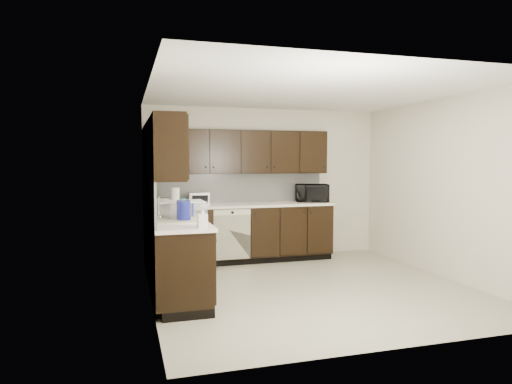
{
  "coord_description": "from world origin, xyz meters",
  "views": [
    {
      "loc": [
        -2.28,
        -5.36,
        1.64
      ],
      "look_at": [
        -0.55,
        0.6,
        1.2
      ],
      "focal_mm": 32.0,
      "sensor_mm": 36.0,
      "label": 1
    }
  ],
  "objects_px": {
    "sink": "(178,225)",
    "toaster_oven": "(199,199)",
    "blue_pitcher": "(184,211)",
    "storage_bin": "(181,210)",
    "microwave": "(312,193)"
  },
  "relations": [
    {
      "from": "toaster_oven",
      "to": "blue_pitcher",
      "type": "distance_m",
      "value": 1.93
    },
    {
      "from": "blue_pitcher",
      "to": "sink",
      "type": "bearing_deg",
      "value": 103.94
    },
    {
      "from": "toaster_oven",
      "to": "storage_bin",
      "type": "xyz_separation_m",
      "value": [
        -0.46,
        -1.53,
        0.0
      ]
    },
    {
      "from": "microwave",
      "to": "blue_pitcher",
      "type": "height_order",
      "value": "microwave"
    },
    {
      "from": "microwave",
      "to": "storage_bin",
      "type": "xyz_separation_m",
      "value": [
        -2.37,
        -1.55,
        -0.05
      ]
    },
    {
      "from": "sink",
      "to": "toaster_oven",
      "type": "xyz_separation_m",
      "value": [
        0.52,
        1.71,
        0.16
      ]
    },
    {
      "from": "toaster_oven",
      "to": "sink",
      "type": "bearing_deg",
      "value": -103.92
    },
    {
      "from": "toaster_oven",
      "to": "blue_pitcher",
      "type": "bearing_deg",
      "value": -101.23
    },
    {
      "from": "sink",
      "to": "toaster_oven",
      "type": "distance_m",
      "value": 1.79
    },
    {
      "from": "storage_bin",
      "to": "blue_pitcher",
      "type": "distance_m",
      "value": 0.35
    },
    {
      "from": "toaster_oven",
      "to": "blue_pitcher",
      "type": "height_order",
      "value": "blue_pitcher"
    },
    {
      "from": "sink",
      "to": "blue_pitcher",
      "type": "relative_size",
      "value": 3.38
    },
    {
      "from": "sink",
      "to": "storage_bin",
      "type": "bearing_deg",
      "value": 71.38
    },
    {
      "from": "sink",
      "to": "microwave",
      "type": "distance_m",
      "value": 2.99
    },
    {
      "from": "microwave",
      "to": "storage_bin",
      "type": "relative_size",
      "value": 1.06
    }
  ]
}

